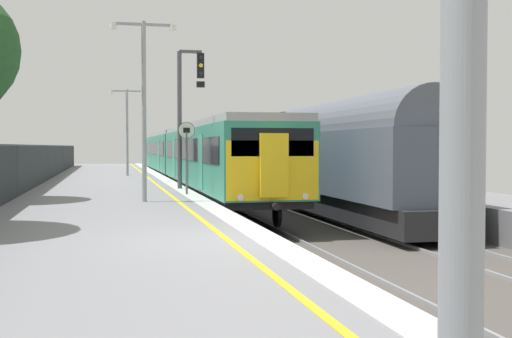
% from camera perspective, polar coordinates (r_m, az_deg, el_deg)
% --- Properties ---
extents(ground, '(17.40, 110.00, 1.21)m').
position_cam_1_polar(ground, '(13.18, 10.55, -8.18)').
color(ground, gray).
extents(commuter_train_at_platform, '(2.83, 39.64, 3.81)m').
position_cam_1_polar(commuter_train_at_platform, '(38.15, -5.63, 1.28)').
color(commuter_train_at_platform, '#2D846B').
rests_on(commuter_train_at_platform, ground).
extents(freight_train_adjacent_track, '(2.60, 60.99, 4.34)m').
position_cam_1_polar(freight_train_adjacent_track, '(47.10, -2.01, 1.53)').
color(freight_train_adjacent_track, '#232326').
rests_on(freight_train_adjacent_track, ground).
extents(signal_gantry, '(1.10, 0.24, 5.56)m').
position_cam_1_polar(signal_gantry, '(27.06, -6.00, 5.63)').
color(signal_gantry, '#47474C').
rests_on(signal_gantry, ground).
extents(speed_limit_sign, '(0.59, 0.08, 2.56)m').
position_cam_1_polar(speed_limit_sign, '(23.70, -5.94, 1.78)').
color(speed_limit_sign, '#59595B').
rests_on(speed_limit_sign, ground).
extents(platform_lamp_mid, '(2.00, 0.20, 5.51)m').
position_cam_1_polar(platform_lamp_mid, '(20.81, -9.53, 6.22)').
color(platform_lamp_mid, '#93999E').
rests_on(platform_lamp_mid, ground).
extents(platform_lamp_far, '(2.00, 0.20, 5.01)m').
position_cam_1_polar(platform_lamp_far, '(39.60, -10.93, 3.78)').
color(platform_lamp_far, '#93999E').
rests_on(platform_lamp_far, ground).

